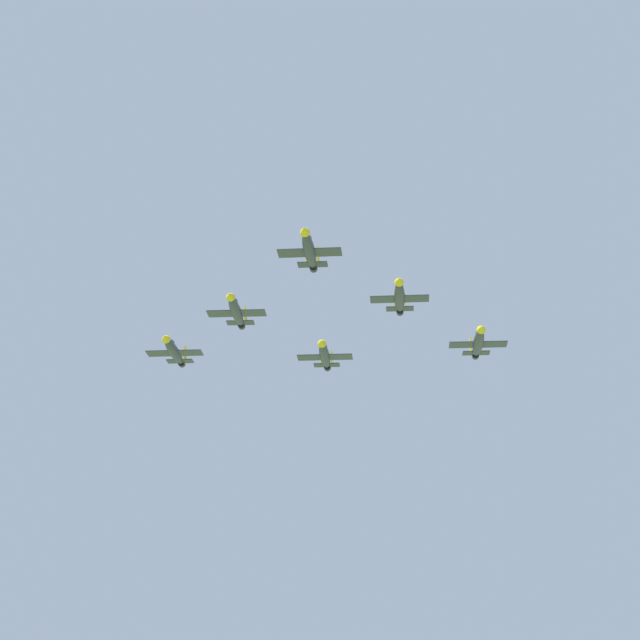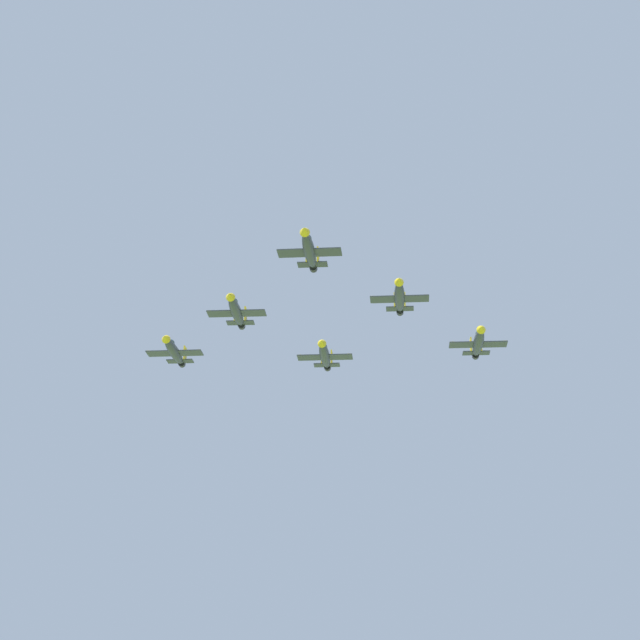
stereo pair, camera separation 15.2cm
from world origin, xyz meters
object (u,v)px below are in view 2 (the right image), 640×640
object	(u,v)px
jet_left_wingman	(400,296)
jet_left_outer	(478,342)
jet_right_outer	(174,351)
jet_slot_rear	(325,355)
jet_lead	(309,250)
jet_right_wingman	(236,311)

from	to	relation	value
jet_left_wingman	jet_left_outer	size ratio (longest dim) A/B	0.96
jet_right_outer	jet_slot_rear	xyz separation A→B (m)	(-10.86, 28.45, -1.61)
jet_lead	jet_left_outer	world-z (taller)	jet_lead
jet_right_wingman	jet_slot_rear	bearing A→B (deg)	138.78
jet_right_wingman	jet_slot_rear	xyz separation A→B (m)	(-22.17, 7.84, -3.35)
jet_right_wingman	jet_left_outer	bearing A→B (deg)	110.55
jet_left_wingman	jet_slot_rear	bearing A→B (deg)	-139.76
jet_lead	jet_right_wingman	bearing A→B (deg)	-139.30
jet_left_outer	jet_slot_rear	size ratio (longest dim) A/B	1.04
jet_left_wingman	jet_right_wingman	world-z (taller)	jet_left_wingman
jet_right_wingman	jet_slot_rear	size ratio (longest dim) A/B	0.99
jet_lead	jet_right_wingman	distance (m)	23.91
jet_lead	jet_right_outer	distance (m)	47.41
jet_left_wingman	jet_right_outer	distance (m)	49.21
jet_right_wingman	jet_left_outer	distance (m)	49.09
jet_left_outer	jet_left_wingman	bearing A→B (deg)	-41.28
jet_lead	jet_left_wingman	xyz separation A→B (m)	(-22.17, 7.84, -2.36)
jet_left_outer	jet_right_outer	xyz separation A→B (m)	(21.72, -56.90, -0.30)
jet_right_outer	jet_left_wingman	bearing A→B (deg)	68.51
jet_lead	jet_right_outer	size ratio (longest dim) A/B	0.98
jet_left_outer	jet_slot_rear	bearing A→B (deg)	-90.91
jet_lead	jet_slot_rear	xyz separation A→B (m)	(-33.47, -12.78, -7.69)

